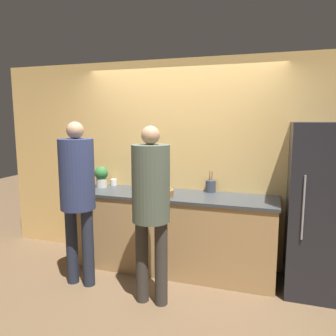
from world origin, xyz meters
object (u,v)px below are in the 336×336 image
(bottle_green, at_px, (139,183))
(utensil_crock, at_px, (211,186))
(person_left, at_px, (77,188))
(person_center, at_px, (151,198))
(cup_white, at_px, (114,182))
(potted_plant, at_px, (101,176))
(refrigerator, at_px, (320,209))
(fruit_bowl, at_px, (162,193))

(bottle_green, bearing_deg, utensil_crock, 2.93)
(person_left, height_order, utensil_crock, person_left)
(utensil_crock, bearing_deg, person_center, -111.03)
(person_left, xyz_separation_m, cup_white, (-0.04, 0.92, -0.11))
(person_center, bearing_deg, potted_plant, 139.90)
(cup_white, distance_m, potted_plant, 0.22)
(refrigerator, relative_size, potted_plant, 6.55)
(person_left, bearing_deg, fruit_bowl, 34.04)
(cup_white, xyz_separation_m, potted_plant, (-0.09, -0.16, 0.11))
(refrigerator, distance_m, cup_white, 2.57)
(person_center, xyz_separation_m, fruit_bowl, (-0.11, 0.65, -0.09))
(bottle_green, distance_m, cup_white, 0.40)
(refrigerator, height_order, potted_plant, refrigerator)
(person_center, distance_m, fruit_bowl, 0.67)
(refrigerator, distance_m, bottle_green, 2.18)
(cup_white, bearing_deg, potted_plant, -120.03)
(person_left, height_order, fruit_bowl, person_left)
(fruit_bowl, distance_m, utensil_crock, 0.63)
(utensil_crock, bearing_deg, bottle_green, -177.07)
(fruit_bowl, xyz_separation_m, bottle_green, (-0.44, 0.33, 0.02))
(person_center, xyz_separation_m, utensil_crock, (0.40, 1.03, -0.05))
(bottle_green, bearing_deg, person_center, -60.96)
(fruit_bowl, height_order, potted_plant, potted_plant)
(fruit_bowl, relative_size, bottle_green, 1.70)
(utensil_crock, xyz_separation_m, cup_white, (-1.34, -0.00, -0.03))
(utensil_crock, bearing_deg, refrigerator, -12.26)
(bottle_green, height_order, potted_plant, potted_plant)
(potted_plant, bearing_deg, bottle_green, 13.40)
(fruit_bowl, distance_m, cup_white, 0.92)
(utensil_crock, xyz_separation_m, potted_plant, (-1.43, -0.16, 0.07))
(refrigerator, xyz_separation_m, fruit_bowl, (-1.72, -0.12, 0.09))
(utensil_crock, relative_size, bottle_green, 1.66)
(person_left, xyz_separation_m, potted_plant, (-0.13, 0.76, -0.01))
(refrigerator, distance_m, person_center, 1.80)
(fruit_bowl, height_order, bottle_green, bottle_green)
(person_center, relative_size, fruit_bowl, 6.65)
(utensil_crock, distance_m, cup_white, 1.34)
(person_left, height_order, person_center, person_left)
(refrigerator, xyz_separation_m, bottle_green, (-2.17, 0.22, 0.11))
(refrigerator, relative_size, person_left, 1.00)
(bottle_green, relative_size, cup_white, 1.83)
(person_center, relative_size, utensil_crock, 6.80)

